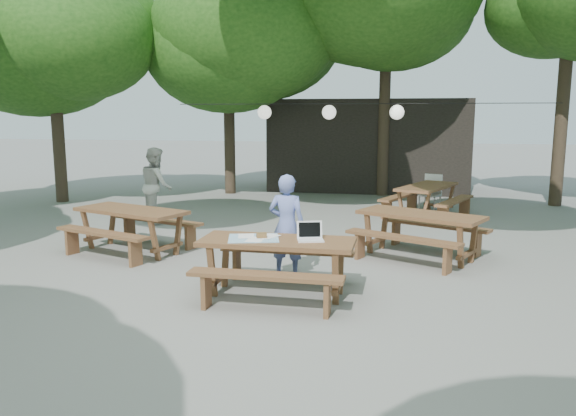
# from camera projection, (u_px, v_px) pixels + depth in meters

# --- Properties ---
(ground) EXTENTS (80.00, 80.00, 0.00)m
(ground) POSITION_uv_depth(u_px,v_px,m) (286.00, 281.00, 8.02)
(ground) COLOR slate
(ground) RESTS_ON ground
(pavilion) EXTENTS (6.00, 3.00, 2.80)m
(pavilion) POSITION_uv_depth(u_px,v_px,m) (369.00, 145.00, 17.83)
(pavilion) COLOR black
(pavilion) RESTS_ON ground
(main_picnic_table) EXTENTS (2.00, 1.58, 0.75)m
(main_picnic_table) POSITION_uv_depth(u_px,v_px,m) (277.00, 267.00, 7.34)
(main_picnic_table) COLOR #4E351B
(main_picnic_table) RESTS_ON ground
(picnic_table_nw) EXTENTS (2.32, 2.12, 0.75)m
(picnic_table_nw) POSITION_uv_depth(u_px,v_px,m) (132.00, 230.00, 9.67)
(picnic_table_nw) COLOR #4E351B
(picnic_table_nw) RESTS_ON ground
(picnic_table_ne) EXTENTS (2.40, 2.25, 0.75)m
(picnic_table_ne) POSITION_uv_depth(u_px,v_px,m) (419.00, 235.00, 9.26)
(picnic_table_ne) COLOR #4E351B
(picnic_table_ne) RESTS_ON ground
(picnic_table_far_e) EXTENTS (2.19, 2.36, 0.75)m
(picnic_table_far_e) POSITION_uv_depth(u_px,v_px,m) (427.00, 201.00, 12.86)
(picnic_table_far_e) COLOR #4E351B
(picnic_table_far_e) RESTS_ON ground
(woman) EXTENTS (0.59, 0.42, 1.51)m
(woman) POSITION_uv_depth(u_px,v_px,m) (287.00, 226.00, 8.16)
(woman) COLOR #6B7BC3
(woman) RESTS_ON ground
(second_person) EXTENTS (0.97, 1.02, 1.65)m
(second_person) POSITION_uv_depth(u_px,v_px,m) (156.00, 185.00, 12.22)
(second_person) COLOR beige
(second_person) RESTS_ON ground
(plastic_chair) EXTENTS (0.58, 0.58, 0.90)m
(plastic_chair) POSITION_uv_depth(u_px,v_px,m) (430.00, 201.00, 13.73)
(plastic_chair) COLOR white
(plastic_chair) RESTS_ON ground
(laptop) EXTENTS (0.39, 0.34, 0.24)m
(laptop) POSITION_uv_depth(u_px,v_px,m) (310.00, 235.00, 7.24)
(laptop) COLOR white
(laptop) RESTS_ON main_picnic_table
(tabletop_clutter) EXTENTS (0.77, 0.70, 0.08)m
(tabletop_clutter) POSITION_uv_depth(u_px,v_px,m) (255.00, 237.00, 7.34)
(tabletop_clutter) COLOR teal
(tabletop_clutter) RESTS_ON main_picnic_table
(paper_lanterns) EXTENTS (9.00, 0.34, 0.38)m
(paper_lanterns) POSITION_uv_depth(u_px,v_px,m) (330.00, 112.00, 13.46)
(paper_lanterns) COLOR black
(paper_lanterns) RESTS_ON ground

